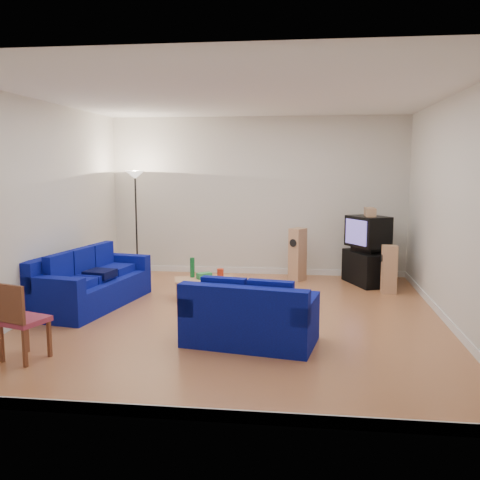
# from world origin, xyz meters

# --- Properties ---
(room) EXTENTS (6.01, 6.51, 3.21)m
(room) POSITION_xyz_m (0.00, 0.00, 1.54)
(room) COLOR brown
(room) RESTS_ON ground
(sofa_three_seat) EXTENTS (1.33, 2.37, 0.86)m
(sofa_three_seat) POSITION_xyz_m (-2.44, 0.38, 0.32)
(sofa_three_seat) COLOR #080D5A
(sofa_three_seat) RESTS_ON ground
(sofa_loveseat) EXTENTS (1.74, 1.17, 0.80)m
(sofa_loveseat) POSITION_xyz_m (0.31, -1.17, 0.30)
(sofa_loveseat) COLOR #080D5A
(sofa_loveseat) RESTS_ON ground
(coffee_table) EXTENTS (1.06, 0.72, 0.35)m
(coffee_table) POSITION_xyz_m (-0.68, 1.01, 0.30)
(coffee_table) COLOR tan
(coffee_table) RESTS_ON ground
(bottle) EXTENTS (0.08, 0.08, 0.33)m
(bottle) POSITION_xyz_m (-0.90, 1.10, 0.52)
(bottle) COLOR #197233
(bottle) RESTS_ON coffee_table
(tissue_box) EXTENTS (0.27, 0.25, 0.10)m
(tissue_box) POSITION_xyz_m (-0.68, 1.01, 0.40)
(tissue_box) COLOR green
(tissue_box) RESTS_ON coffee_table
(red_canister) EXTENTS (0.14, 0.14, 0.15)m
(red_canister) POSITION_xyz_m (-0.42, 1.11, 0.43)
(red_canister) COLOR red
(red_canister) RESTS_ON coffee_table
(remote) EXTENTS (0.16, 0.14, 0.02)m
(remote) POSITION_xyz_m (-0.36, 0.88, 0.36)
(remote) COLOR black
(remote) RESTS_ON coffee_table
(tv_stand) EXTENTS (0.90, 1.15, 0.62)m
(tv_stand) POSITION_xyz_m (2.16, 2.53, 0.31)
(tv_stand) COLOR black
(tv_stand) RESTS_ON ground
(av_receiver) EXTENTS (0.59, 0.59, 0.11)m
(av_receiver) POSITION_xyz_m (2.13, 2.55, 0.67)
(av_receiver) COLOR black
(av_receiver) RESTS_ON tv_stand
(television) EXTENTS (0.85, 0.91, 0.57)m
(television) POSITION_xyz_m (2.14, 2.48, 1.01)
(television) COLOR black
(television) RESTS_ON av_receiver
(centre_speaker) EXTENTS (0.18, 0.44, 0.15)m
(centre_speaker) POSITION_xyz_m (2.17, 2.48, 1.37)
(centre_speaker) COLOR tan
(centre_speaker) RESTS_ON television
(speaker_left) EXTENTS (0.36, 0.38, 1.02)m
(speaker_left) POSITION_xyz_m (0.84, 2.69, 0.51)
(speaker_left) COLOR tan
(speaker_left) RESTS_ON ground
(speaker_right) EXTENTS (0.27, 0.20, 0.85)m
(speaker_right) POSITION_xyz_m (2.45, 1.80, 0.43)
(speaker_right) COLOR tan
(speaker_right) RESTS_ON ground
(floor_lamp) EXTENTS (0.36, 0.36, 2.12)m
(floor_lamp) POSITION_xyz_m (-2.35, 2.61, 1.75)
(floor_lamp) COLOR black
(floor_lamp) RESTS_ON ground
(dining_chair) EXTENTS (0.56, 0.56, 0.93)m
(dining_chair) POSITION_xyz_m (-2.22, -2.07, 0.52)
(dining_chair) COLOR brown
(dining_chair) RESTS_ON ground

